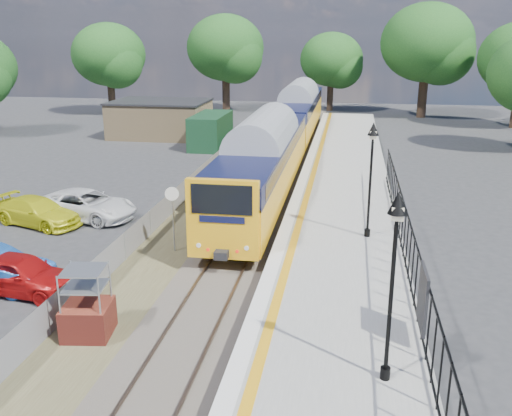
% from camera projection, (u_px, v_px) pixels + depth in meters
% --- Properties ---
extents(ground, '(120.00, 120.00, 0.00)m').
position_uv_depth(ground, '(203.00, 316.00, 18.39)').
color(ground, '#2D2D30').
rests_on(ground, ground).
extents(track_bed, '(5.90, 80.00, 0.29)m').
position_uv_depth(track_bed, '(243.00, 220.00, 27.56)').
color(track_bed, '#473F38').
rests_on(track_bed, ground).
extents(platform, '(5.00, 70.00, 0.90)m').
position_uv_depth(platform, '(340.00, 229.00, 25.15)').
color(platform, gray).
rests_on(platform, ground).
extents(platform_edge, '(0.90, 70.00, 0.01)m').
position_uv_depth(platform_edge, '(294.00, 217.00, 25.34)').
color(platform_edge, silver).
rests_on(platform_edge, platform).
extents(victorian_lamp_south, '(0.44, 0.44, 4.60)m').
position_uv_depth(victorian_lamp_south, '(395.00, 244.00, 12.50)').
color(victorian_lamp_south, black).
rests_on(victorian_lamp_south, platform).
extents(victorian_lamp_north, '(0.44, 0.44, 4.60)m').
position_uv_depth(victorian_lamp_north, '(372.00, 153.00, 21.97)').
color(victorian_lamp_north, black).
rests_on(victorian_lamp_north, platform).
extents(palisade_fence, '(0.12, 26.00, 2.00)m').
position_uv_depth(palisade_fence, '(409.00, 250.00, 18.95)').
color(palisade_fence, black).
rests_on(palisade_fence, platform).
extents(wire_fence, '(0.06, 52.00, 1.20)m').
position_uv_depth(wire_fence, '(182.00, 194.00, 30.18)').
color(wire_fence, '#999EA3').
rests_on(wire_fence, ground).
extents(outbuilding, '(10.80, 10.10, 3.12)m').
position_uv_depth(outbuilding, '(170.00, 121.00, 49.07)').
color(outbuilding, tan).
rests_on(outbuilding, ground).
extents(tree_line, '(56.80, 43.80, 11.88)m').
position_uv_depth(tree_line, '(322.00, 56.00, 55.85)').
color(tree_line, '#332319').
rests_on(tree_line, ground).
extents(train, '(2.82, 40.83, 3.51)m').
position_uv_depth(train, '(286.00, 129.00, 39.90)').
color(train, orange).
rests_on(train, ground).
extents(brick_plinth, '(1.54, 1.54, 2.21)m').
position_uv_depth(brick_plinth, '(87.00, 304.00, 16.85)').
color(brick_plinth, maroon).
rests_on(brick_plinth, ground).
extents(speed_sign, '(0.55, 0.19, 2.82)m').
position_uv_depth(speed_sign, '(173.00, 208.00, 23.17)').
color(speed_sign, '#999EA3').
rests_on(speed_sign, ground).
extents(car_red, '(4.39, 2.23, 1.43)m').
position_uv_depth(car_red, '(20.00, 274.00, 19.83)').
color(car_red, '#AA0F0F').
rests_on(car_red, ground).
extents(car_yellow, '(4.86, 3.13, 1.31)m').
position_uv_depth(car_yellow, '(38.00, 212.00, 26.94)').
color(car_yellow, '#CDCC18').
rests_on(car_yellow, ground).
extents(car_white, '(5.45, 3.38, 1.41)m').
position_uv_depth(car_white, '(86.00, 205.00, 27.83)').
color(car_white, white).
rests_on(car_white, ground).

